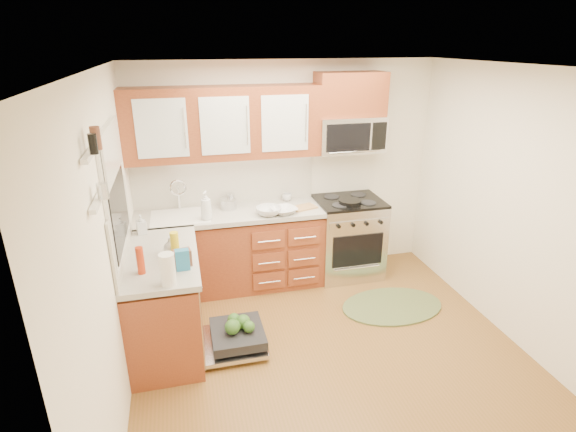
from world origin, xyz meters
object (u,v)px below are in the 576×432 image
object	(u,v)px
cup	(287,197)
paper_towel_roll	(168,269)
sink	(181,227)
bowl_b	(269,211)
dishwasher	(234,338)
stock_pot	(229,204)
bowl_a	(284,211)
skillet	(350,202)
range	(348,237)
rug	(392,306)
cutting_board	(304,207)
microwave	(349,134)
upper_cabinets	(223,123)

from	to	relation	value
cup	paper_towel_roll	bearing A→B (deg)	-128.83
sink	bowl_b	world-z (taller)	bowl_b
dishwasher	stock_pot	size ratio (longest dim) A/B	3.84
sink	stock_pot	size ratio (longest dim) A/B	3.40
stock_pot	bowl_a	distance (m)	0.64
skillet	paper_towel_roll	xyz separation A→B (m)	(-2.00, -1.32, 0.08)
sink	bowl_b	size ratio (longest dim) A/B	2.25
range	rug	xyz separation A→B (m)	(0.21, -0.85, -0.46)
stock_pot	range	bearing A→B (deg)	-4.79
cutting_board	bowl_a	world-z (taller)	bowl_a
cutting_board	sink	bearing A→B (deg)	177.35
rug	cup	size ratio (longest dim) A/B	9.90
microwave	cup	size ratio (longest dim) A/B	6.78
range	bowl_b	bearing A→B (deg)	-169.78
bowl_b	upper_cabinets	bearing A→B (deg)	141.36
sink	bowl_b	xyz separation A→B (m)	(0.93, -0.17, 0.17)
cutting_board	bowl_b	bearing A→B (deg)	-165.81
microwave	skillet	xyz separation A→B (m)	(-0.05, -0.25, -0.73)
range	rug	size ratio (longest dim) A/B	0.86
upper_cabinets	microwave	xyz separation A→B (m)	(1.41, -0.02, -0.18)
paper_towel_roll	skillet	bearing A→B (deg)	33.51
paper_towel_roll	bowl_a	world-z (taller)	paper_towel_roll
rug	paper_towel_roll	bearing A→B (deg)	-165.19
sink	cup	bearing A→B (deg)	10.58
range	sink	size ratio (longest dim) A/B	1.53
rug	paper_towel_roll	xyz separation A→B (m)	(-2.25, -0.60, 1.04)
stock_pot	cup	xyz separation A→B (m)	(0.70, 0.10, -0.01)
stock_pot	cup	bearing A→B (deg)	8.41
upper_cabinets	dishwasher	bearing A→B (deg)	-96.04
microwave	cup	distance (m)	1.02
bowl_a	cutting_board	bearing A→B (deg)	22.90
bowl_a	cup	xyz separation A→B (m)	(0.13, 0.40, 0.01)
range	bowl_a	xyz separation A→B (m)	(-0.83, -0.18, 0.48)
paper_towel_roll	cup	xyz separation A→B (m)	(1.34, 1.67, -0.09)
skillet	sink	bearing A→B (deg)	176.41
range	stock_pot	xyz separation A→B (m)	(-1.40, 0.12, 0.50)
stock_pot	paper_towel_roll	world-z (taller)	paper_towel_roll
dishwasher	cup	size ratio (longest dim) A/B	6.25
paper_towel_roll	cup	size ratio (longest dim) A/B	2.31
cutting_board	bowl_b	world-z (taller)	bowl_b
paper_towel_roll	cup	bearing A→B (deg)	51.17
upper_cabinets	sink	size ratio (longest dim) A/B	3.31
rug	bowl_b	distance (m)	1.68
stock_pot	cutting_board	world-z (taller)	stock_pot
sink	bowl_b	distance (m)	0.96
stock_pot	bowl_a	size ratio (longest dim) A/B	0.68
upper_cabinets	rug	xyz separation A→B (m)	(1.61, -1.00, -1.86)
skillet	stock_pot	xyz separation A→B (m)	(-1.35, 0.25, 0.01)
dishwasher	rug	world-z (taller)	dishwasher
range	microwave	size ratio (longest dim) A/B	1.25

